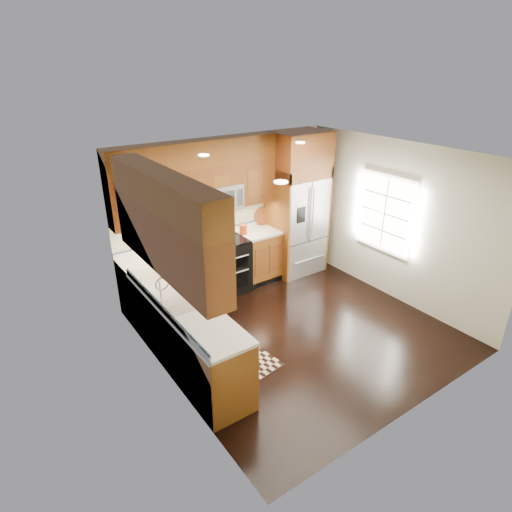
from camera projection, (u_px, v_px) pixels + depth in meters
ground at (297, 330)px, 6.42m from camera, size 4.00×4.00×0.00m
wall_back at (225, 212)px, 7.37m from camera, size 4.00×0.02×2.60m
wall_left at (165, 292)px, 4.84m from camera, size 0.02×4.00×2.60m
wall_right at (395, 222)px, 6.92m from camera, size 0.02×4.00×2.60m
window at (385, 213)px, 7.01m from camera, size 0.04×1.10×1.30m
base_cabinets at (194, 303)px, 6.26m from camera, size 2.85×3.00×0.90m
countertop at (197, 269)px, 6.23m from camera, size 2.86×3.01×0.04m
upper_cabinets at (186, 195)px, 5.79m from camera, size 2.85×3.00×1.15m
range at (224, 266)px, 7.34m from camera, size 0.76×0.67×0.95m
microwave at (218, 197)px, 6.94m from camera, size 0.76×0.40×0.42m
refrigerator at (297, 204)px, 7.77m from camera, size 0.98×0.75×2.60m
sink_faucet at (180, 300)px, 5.28m from camera, size 0.54×0.44×0.37m
rug at (223, 353)px, 5.90m from camera, size 1.10×1.60×0.01m
knife_block at (174, 240)px, 6.86m from camera, size 0.14×0.17×0.29m
utensil_crock at (243, 227)px, 7.37m from camera, size 0.16×0.16×0.37m
cutting_board at (263, 224)px, 7.86m from camera, size 0.42×0.42×0.02m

